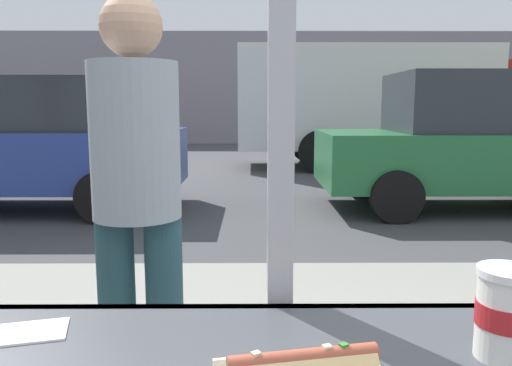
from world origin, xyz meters
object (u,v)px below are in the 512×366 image
box_truck (395,101)px  pedestrian (137,192)px  parked_car_blue (27,144)px  parked_car_green (474,142)px  soda_cup_left (508,312)px

box_truck → pedestrian: bearing=-110.5°
pedestrian → box_truck: bearing=69.5°
parked_car_blue → parked_car_green: parked_car_green is taller
soda_cup_left → box_truck: box_truck is taller
parked_car_green → pedestrian: bearing=-124.3°
pedestrian → parked_car_blue: bearing=117.5°
box_truck → parked_car_green: bearing=-93.0°
parked_car_green → box_truck: 4.87m
soda_cup_left → parked_car_green: size_ratio=0.07×
parked_car_blue → pedestrian: pedestrian is taller
box_truck → soda_cup_left: bearing=-104.7°
soda_cup_left → parked_car_blue: 7.01m
parked_car_blue → box_truck: box_truck is taller
soda_cup_left → pedestrian: 1.36m
box_truck → pedestrian: size_ratio=4.47×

